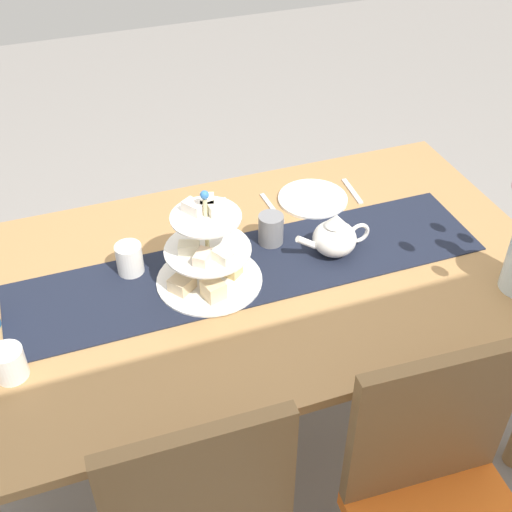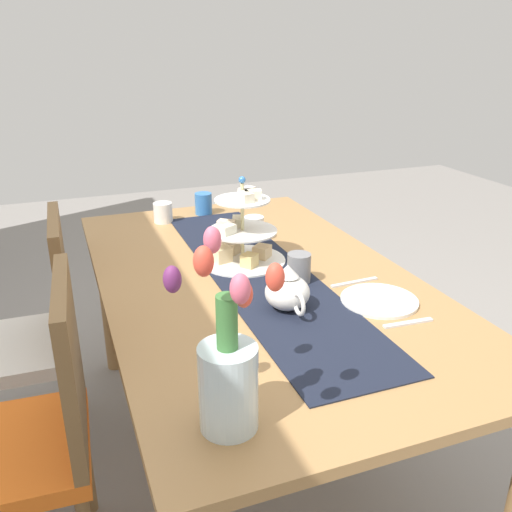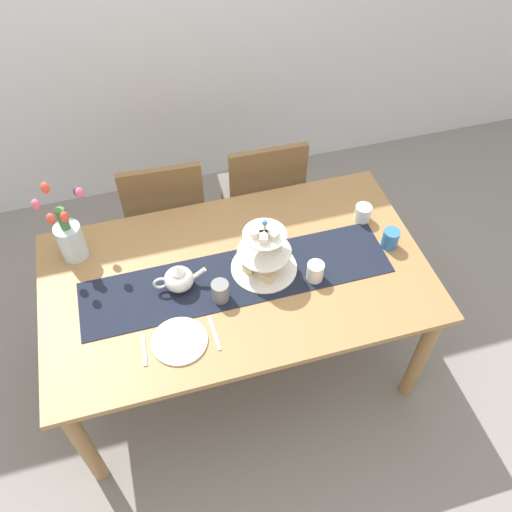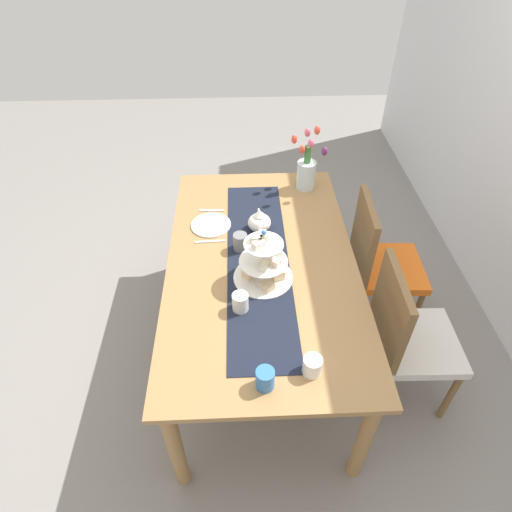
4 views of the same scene
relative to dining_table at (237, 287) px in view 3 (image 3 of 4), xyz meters
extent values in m
plane|color=gray|center=(0.00, 0.00, -0.64)|extent=(8.00, 8.00, 0.00)
cube|color=#A37747|center=(0.00, 0.00, 0.08)|extent=(1.73, 0.99, 0.03)
cylinder|color=#A37747|center=(-0.80, -0.43, -0.29)|extent=(0.07, 0.07, 0.71)
cylinder|color=#A37747|center=(0.80, -0.43, -0.29)|extent=(0.07, 0.07, 0.71)
cylinder|color=#A37747|center=(-0.80, 0.43, -0.29)|extent=(0.07, 0.07, 0.71)
cylinder|color=#A37747|center=(0.80, 0.43, -0.29)|extent=(0.07, 0.07, 0.71)
cylinder|color=brown|center=(-0.04, 0.97, -0.44)|extent=(0.04, 0.04, 0.41)
cylinder|color=brown|center=(-0.39, 0.99, -0.44)|extent=(0.04, 0.04, 0.41)
cylinder|color=brown|center=(-0.05, 0.61, -0.44)|extent=(0.04, 0.04, 0.41)
cylinder|color=brown|center=(-0.41, 0.63, -0.44)|extent=(0.04, 0.04, 0.41)
cube|color=orange|center=(-0.22, 0.80, -0.21)|extent=(0.44, 0.44, 0.05)
cube|color=brown|center=(-0.23, 0.61, 0.04)|extent=(0.42, 0.06, 0.45)
cylinder|color=brown|center=(0.52, 0.97, -0.44)|extent=(0.04, 0.04, 0.41)
cylinder|color=brown|center=(0.16, 0.98, -0.44)|extent=(0.04, 0.04, 0.41)
cylinder|color=brown|center=(0.51, 0.61, -0.44)|extent=(0.04, 0.04, 0.41)
cylinder|color=brown|center=(0.15, 0.62, -0.44)|extent=(0.04, 0.04, 0.41)
cube|color=silver|center=(0.34, 0.80, -0.21)|extent=(0.43, 0.43, 0.05)
cube|color=brown|center=(0.33, 0.61, 0.04)|extent=(0.42, 0.05, 0.45)
cube|color=black|center=(0.00, -0.02, 0.10)|extent=(1.39, 0.32, 0.00)
cylinder|color=beige|center=(0.13, 0.00, 0.24)|extent=(0.01, 0.01, 0.28)
cylinder|color=white|center=(0.13, 0.00, 0.10)|extent=(0.30, 0.30, 0.01)
cylinder|color=white|center=(0.13, 0.00, 0.21)|extent=(0.24, 0.24, 0.01)
cylinder|color=white|center=(0.13, 0.00, 0.32)|extent=(0.19, 0.19, 0.01)
cube|color=beige|center=(0.21, 0.01, 0.12)|extent=(0.08, 0.08, 0.04)
cube|color=beige|center=(0.14, 0.07, 0.13)|extent=(0.07, 0.07, 0.05)
cube|color=#E4C276|center=(0.06, 0.00, 0.13)|extent=(0.07, 0.07, 0.04)
cube|color=beige|center=(0.13, -0.07, 0.12)|extent=(0.08, 0.08, 0.04)
cube|color=beige|center=(0.18, 0.00, 0.23)|extent=(0.07, 0.05, 0.03)
cube|color=beige|center=(0.16, 0.05, 0.23)|extent=(0.06, 0.07, 0.03)
cube|color=silver|center=(0.11, 0.06, 0.23)|extent=(0.06, 0.07, 0.03)
cube|color=beige|center=(0.09, 0.00, 0.34)|extent=(0.06, 0.04, 0.03)
cube|color=beige|center=(0.12, -0.03, 0.34)|extent=(0.05, 0.06, 0.03)
cube|color=silver|center=(0.15, -0.03, 0.34)|extent=(0.06, 0.07, 0.03)
sphere|color=#3370B7|center=(0.13, 0.00, 0.39)|extent=(0.02, 0.02, 0.02)
ellipsoid|color=white|center=(-0.26, 0.00, 0.15)|extent=(0.13, 0.13, 0.10)
cone|color=white|center=(-0.26, 0.00, 0.22)|extent=(0.06, 0.06, 0.04)
cylinder|color=white|center=(-0.17, 0.00, 0.16)|extent=(0.07, 0.02, 0.06)
torus|color=white|center=(-0.34, 0.00, 0.15)|extent=(0.07, 0.01, 0.07)
cylinder|color=silver|center=(-0.68, 0.32, 0.18)|extent=(0.12, 0.12, 0.18)
cylinder|color=#3D7538|center=(-0.68, 0.32, 0.33)|extent=(0.04, 0.04, 0.12)
ellipsoid|color=#E5607A|center=(-0.58, 0.31, 0.46)|extent=(0.04, 0.04, 0.06)
ellipsoid|color=#6B2860|center=(-0.60, 0.40, 0.40)|extent=(0.04, 0.04, 0.06)
ellipsoid|color=#EF4C38|center=(-0.71, 0.36, 0.47)|extent=(0.04, 0.04, 0.06)
ellipsoid|color=#E5607A|center=(-0.76, 0.32, 0.43)|extent=(0.04, 0.04, 0.06)
ellipsoid|color=#EF4C38|center=(-0.71, 0.23, 0.42)|extent=(0.04, 0.04, 0.06)
ellipsoid|color=#EF4C38|center=(-0.67, 0.28, 0.37)|extent=(0.04, 0.04, 0.06)
cylinder|color=white|center=(0.68, 0.17, 0.14)|extent=(0.08, 0.08, 0.08)
cylinder|color=white|center=(-0.31, -0.28, 0.10)|extent=(0.23, 0.23, 0.01)
cube|color=silver|center=(-0.45, -0.28, 0.10)|extent=(0.02, 0.15, 0.01)
cube|color=silver|center=(-0.16, -0.28, 0.10)|extent=(0.02, 0.17, 0.01)
cylinder|color=slate|center=(-0.10, -0.11, 0.14)|extent=(0.08, 0.08, 0.09)
cylinder|color=white|center=(0.33, -0.12, 0.14)|extent=(0.08, 0.08, 0.09)
cylinder|color=#3370B7|center=(0.73, -0.03, 0.14)|extent=(0.08, 0.08, 0.09)
camera|label=1|loc=(0.48, 1.38, 1.34)|focal=46.68mm
camera|label=2|loc=(-1.54, 0.58, 0.82)|focal=38.15mm
camera|label=3|loc=(-0.33, -1.48, 1.98)|focal=37.76mm
camera|label=4|loc=(1.66, -0.10, 1.63)|focal=30.17mm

